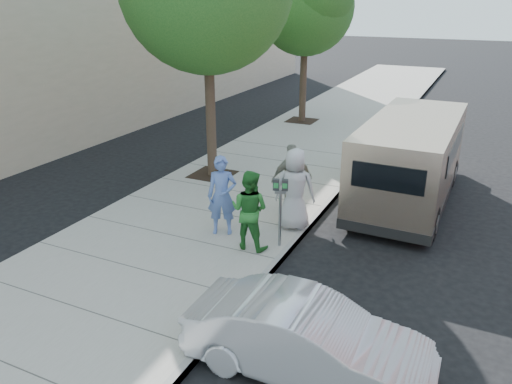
{
  "coord_description": "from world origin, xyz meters",
  "views": [
    {
      "loc": [
        4.84,
        -9.7,
        5.11
      ],
      "look_at": [
        0.5,
        -0.52,
        1.1
      ],
      "focal_mm": 35.0,
      "sensor_mm": 36.0,
      "label": 1
    }
  ],
  "objects_px": {
    "van": "(411,159)",
    "parking_meter": "(280,198)",
    "sedan": "(307,339)",
    "person_gray_shirt": "(295,189)",
    "person_green_shirt": "(249,210)",
    "tree_far": "(307,2)",
    "person_officer": "(222,196)",
    "person_striped_polo": "(292,179)"
  },
  "relations": [
    {
      "from": "van",
      "to": "parking_meter",
      "type": "bearing_deg",
      "value": -114.82
    },
    {
      "from": "parking_meter",
      "to": "van",
      "type": "bearing_deg",
      "value": 45.95
    },
    {
      "from": "parking_meter",
      "to": "person_gray_shirt",
      "type": "height_order",
      "value": "person_gray_shirt"
    },
    {
      "from": "person_officer",
      "to": "person_gray_shirt",
      "type": "distance_m",
      "value": 1.63
    },
    {
      "from": "tree_far",
      "to": "person_striped_polo",
      "type": "xyz_separation_m",
      "value": [
        3.06,
        -9.14,
        -3.88
      ]
    },
    {
      "from": "tree_far",
      "to": "person_officer",
      "type": "relative_size",
      "value": 3.65
    },
    {
      "from": "person_green_shirt",
      "to": "person_gray_shirt",
      "type": "height_order",
      "value": "person_gray_shirt"
    },
    {
      "from": "person_officer",
      "to": "sedan",
      "type": "bearing_deg",
      "value": -69.1
    },
    {
      "from": "person_officer",
      "to": "tree_far",
      "type": "bearing_deg",
      "value": 77.83
    },
    {
      "from": "tree_far",
      "to": "person_gray_shirt",
      "type": "bearing_deg",
      "value": -70.89
    },
    {
      "from": "tree_far",
      "to": "person_officer",
      "type": "height_order",
      "value": "tree_far"
    },
    {
      "from": "tree_far",
      "to": "sedan",
      "type": "height_order",
      "value": "tree_far"
    },
    {
      "from": "van",
      "to": "person_gray_shirt",
      "type": "xyz_separation_m",
      "value": [
        -2.01,
        -3.09,
        -0.1
      ]
    },
    {
      "from": "tree_far",
      "to": "person_green_shirt",
      "type": "height_order",
      "value": "tree_far"
    },
    {
      "from": "parking_meter",
      "to": "person_officer",
      "type": "distance_m",
      "value": 1.41
    },
    {
      "from": "van",
      "to": "person_green_shirt",
      "type": "xyz_separation_m",
      "value": [
        -2.51,
        -4.38,
        -0.18
      ]
    },
    {
      "from": "sedan",
      "to": "person_striped_polo",
      "type": "distance_m",
      "value": 5.5
    },
    {
      "from": "sedan",
      "to": "person_green_shirt",
      "type": "bearing_deg",
      "value": 37.8
    },
    {
      "from": "tree_far",
      "to": "person_striped_polo",
      "type": "relative_size",
      "value": 3.79
    },
    {
      "from": "van",
      "to": "person_officer",
      "type": "distance_m",
      "value": 5.23
    },
    {
      "from": "tree_far",
      "to": "person_officer",
      "type": "distance_m",
      "value": 11.74
    },
    {
      "from": "person_green_shirt",
      "to": "person_striped_polo",
      "type": "distance_m",
      "value": 2.11
    },
    {
      "from": "tree_far",
      "to": "person_green_shirt",
      "type": "xyz_separation_m",
      "value": [
        2.96,
        -11.25,
        -3.88
      ]
    },
    {
      "from": "tree_far",
      "to": "parking_meter",
      "type": "xyz_separation_m",
      "value": [
        3.5,
        -10.93,
        -3.65
      ]
    },
    {
      "from": "person_officer",
      "to": "person_striped_polo",
      "type": "relative_size",
      "value": 1.04
    },
    {
      "from": "van",
      "to": "person_officer",
      "type": "bearing_deg",
      "value": -128.87
    },
    {
      "from": "parking_meter",
      "to": "sedan",
      "type": "xyz_separation_m",
      "value": [
        1.78,
        -3.23,
        -0.65
      ]
    },
    {
      "from": "van",
      "to": "person_gray_shirt",
      "type": "relative_size",
      "value": 3.25
    },
    {
      "from": "parking_meter",
      "to": "sedan",
      "type": "relative_size",
      "value": 0.42
    },
    {
      "from": "parking_meter",
      "to": "person_striped_polo",
      "type": "distance_m",
      "value": 1.85
    },
    {
      "from": "parking_meter",
      "to": "person_striped_polo",
      "type": "bearing_deg",
      "value": 85.56
    },
    {
      "from": "parking_meter",
      "to": "tree_far",
      "type": "bearing_deg",
      "value": 89.51
    },
    {
      "from": "person_officer",
      "to": "person_gray_shirt",
      "type": "height_order",
      "value": "person_gray_shirt"
    },
    {
      "from": "person_striped_polo",
      "to": "person_officer",
      "type": "bearing_deg",
      "value": 23.87
    },
    {
      "from": "sedan",
      "to": "person_officer",
      "type": "height_order",
      "value": "person_officer"
    },
    {
      "from": "tree_far",
      "to": "person_gray_shirt",
      "type": "height_order",
      "value": "tree_far"
    },
    {
      "from": "tree_far",
      "to": "person_green_shirt",
      "type": "relative_size",
      "value": 3.81
    },
    {
      "from": "person_green_shirt",
      "to": "person_striped_polo",
      "type": "height_order",
      "value": "person_striped_polo"
    },
    {
      "from": "parking_meter",
      "to": "sedan",
      "type": "distance_m",
      "value": 3.75
    },
    {
      "from": "parking_meter",
      "to": "person_striped_polo",
      "type": "xyz_separation_m",
      "value": [
        -0.44,
        1.78,
        -0.23
      ]
    },
    {
      "from": "person_gray_shirt",
      "to": "person_green_shirt",
      "type": "bearing_deg",
      "value": 53.9
    },
    {
      "from": "tree_far",
      "to": "person_officer",
      "type": "xyz_separation_m",
      "value": [
        2.11,
        -10.89,
        -3.84
      ]
    }
  ]
}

